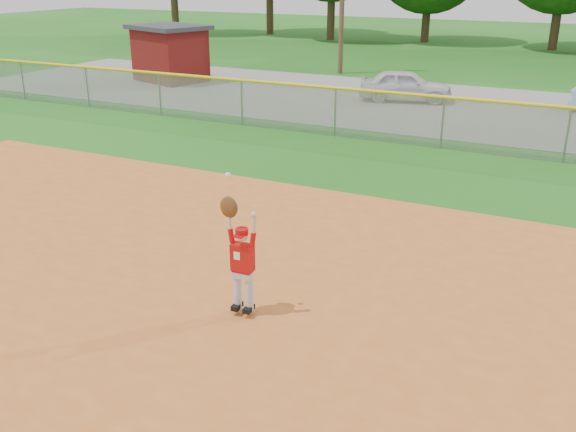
% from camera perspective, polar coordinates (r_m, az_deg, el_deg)
% --- Properties ---
extents(ground, '(120.00, 120.00, 0.00)m').
position_cam_1_polar(ground, '(10.42, 0.05, -6.99)').
color(ground, '#1D5B15').
rests_on(ground, ground).
extents(clay_infield, '(24.00, 16.00, 0.04)m').
position_cam_1_polar(clay_infield, '(8.24, -9.58, -15.64)').
color(clay_infield, '#BD5C22').
rests_on(clay_infield, ground).
extents(parking_strip, '(44.00, 10.00, 0.03)m').
position_cam_1_polar(parking_strip, '(25.06, 16.69, 9.02)').
color(parking_strip, slate).
rests_on(parking_strip, ground).
extents(car_white_a, '(3.82, 2.31, 1.22)m').
position_cam_1_polar(car_white_a, '(25.93, 10.40, 11.35)').
color(car_white_a, silver).
rests_on(car_white_a, parking_strip).
extents(utility_shed, '(4.02, 3.56, 2.52)m').
position_cam_1_polar(utility_shed, '(30.68, -10.46, 14.06)').
color(utility_shed, '#530E0B').
rests_on(utility_shed, ground).
extents(outfield_fence, '(40.06, 0.10, 1.55)m').
position_cam_1_polar(outfield_fence, '(19.11, 13.60, 8.41)').
color(outfield_fence, gray).
rests_on(outfield_fence, ground).
extents(ballplayer, '(0.58, 0.26, 2.13)m').
position_cam_1_polar(ballplayer, '(9.41, -4.24, -3.53)').
color(ballplayer, silver).
rests_on(ballplayer, ground).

